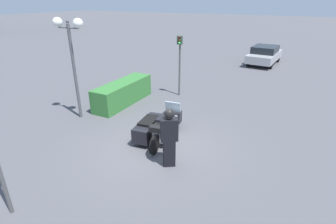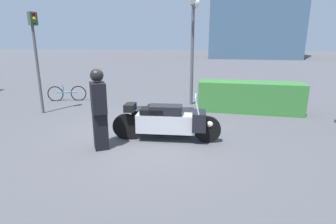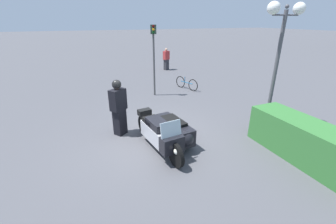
% 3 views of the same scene
% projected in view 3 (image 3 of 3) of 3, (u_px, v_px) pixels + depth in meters
% --- Properties ---
extents(ground_plane, '(160.00, 160.00, 0.00)m').
position_uv_depth(ground_plane, '(152.00, 138.00, 7.19)').
color(ground_plane, '#4C4C51').
extents(police_motorcycle, '(2.67, 1.27, 1.16)m').
position_uv_depth(police_motorcycle, '(167.00, 132.00, 6.55)').
color(police_motorcycle, black).
rests_on(police_motorcycle, ground).
extents(officer_rider, '(0.53, 0.58, 1.83)m').
position_uv_depth(officer_rider, '(119.00, 106.00, 7.09)').
color(officer_rider, black).
rests_on(officer_rider, ground).
extents(hedge_bush_curbside, '(3.50, 0.97, 1.05)m').
position_uv_depth(hedge_bush_curbside, '(312.00, 145.00, 5.78)').
color(hedge_bush_curbside, '#337033').
rests_on(hedge_bush_curbside, ground).
extents(twin_lamp_post, '(0.37, 1.40, 4.00)m').
position_uv_depth(twin_lamp_post, '(282.00, 32.00, 6.85)').
color(twin_lamp_post, '#4C4C51').
rests_on(twin_lamp_post, ground).
extents(traffic_light_far, '(0.22, 0.29, 3.30)m').
position_uv_depth(traffic_light_far, '(154.00, 50.00, 10.40)').
color(traffic_light_far, '#4C4C4C').
rests_on(traffic_light_far, ground).
extents(pedestrian_bystander, '(0.42, 0.52, 1.58)m').
position_uv_depth(pedestrian_bystander, '(166.00, 59.00, 16.61)').
color(pedestrian_bystander, '#2D2D33').
rests_on(pedestrian_bystander, ground).
extents(bicycle_parked, '(1.49, 0.56, 0.68)m').
position_uv_depth(bicycle_parked, '(187.00, 83.00, 12.13)').
color(bicycle_parked, black).
rests_on(bicycle_parked, ground).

